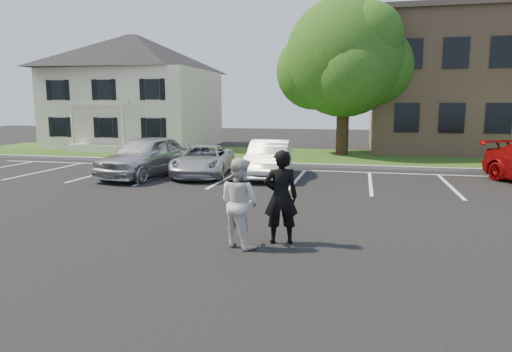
{
  "coord_description": "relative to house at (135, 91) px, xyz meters",
  "views": [
    {
      "loc": [
        2.41,
        -9.42,
        2.94
      ],
      "look_at": [
        0.0,
        1.0,
        1.25
      ],
      "focal_mm": 32.0,
      "sensor_mm": 36.0,
      "label": 1
    }
  ],
  "objects": [
    {
      "name": "house",
      "position": [
        0.0,
        0.0,
        0.0
      ],
      "size": [
        10.3,
        9.22,
        7.6
      ],
      "color": "beige",
      "rests_on": "ground"
    },
    {
      "name": "car_white_sedan",
      "position": [
        11.79,
        -11.31,
        -3.09
      ],
      "size": [
        1.95,
        4.62,
        1.48
      ],
      "primitive_type": "imported",
      "rotation": [
        0.0,
        0.0,
        0.08
      ],
      "color": "silver",
      "rests_on": "ground"
    },
    {
      "name": "car_silver_west",
      "position": [
        6.85,
        -12.36,
        -2.99
      ],
      "size": [
        2.68,
        5.15,
        1.68
      ],
      "primitive_type": "imported",
      "rotation": [
        0.0,
        0.0,
        -0.15
      ],
      "color": "#B9B9BE",
      "rests_on": "ground"
    },
    {
      "name": "tree",
      "position": [
        14.42,
        -2.76,
        1.52
      ],
      "size": [
        7.8,
        7.2,
        8.8
      ],
      "color": "black",
      "rests_on": "ground"
    },
    {
      "name": "grass_strip",
      "position": [
        13.0,
        -3.97,
        -3.79
      ],
      "size": [
        44.0,
        8.0,
        0.08
      ],
      "primitive_type": "cube",
      "color": "#254611",
      "rests_on": "ground"
    },
    {
      "name": "ground_plane",
      "position": [
        13.0,
        -19.97,
        -3.83
      ],
      "size": [
        90.0,
        90.0,
        0.0
      ],
      "primitive_type": "plane",
      "color": "black",
      "rests_on": "ground"
    },
    {
      "name": "car_silver_minivan",
      "position": [
        9.05,
        -11.62,
        -3.2
      ],
      "size": [
        2.7,
        4.77,
        1.26
      ],
      "primitive_type": "imported",
      "rotation": [
        0.0,
        0.0,
        0.14
      ],
      "color": "#B4B6BC",
      "rests_on": "ground"
    },
    {
      "name": "stall_lines",
      "position": [
        14.4,
        -11.02,
        -3.82
      ],
      "size": [
        34.0,
        5.36,
        0.01
      ],
      "color": "white",
      "rests_on": "ground"
    },
    {
      "name": "curb",
      "position": [
        13.0,
        -7.97,
        -3.75
      ],
      "size": [
        40.0,
        0.3,
        0.15
      ],
      "primitive_type": "cube",
      "color": "gray",
      "rests_on": "ground"
    },
    {
      "name": "man_white_shirt",
      "position": [
        13.0,
        -20.51,
        -2.89
      ],
      "size": [
        1.14,
        1.05,
        1.87
      ],
      "primitive_type": "imported",
      "rotation": [
        0.0,
        0.0,
        2.65
      ],
      "color": "silver",
      "rests_on": "ground"
    },
    {
      "name": "man_black_suit",
      "position": [
        13.8,
        -20.08,
        -2.83
      ],
      "size": [
        0.84,
        0.67,
        2.0
      ],
      "primitive_type": "imported",
      "rotation": [
        0.0,
        0.0,
        3.43
      ],
      "color": "black",
      "rests_on": "ground"
    }
  ]
}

